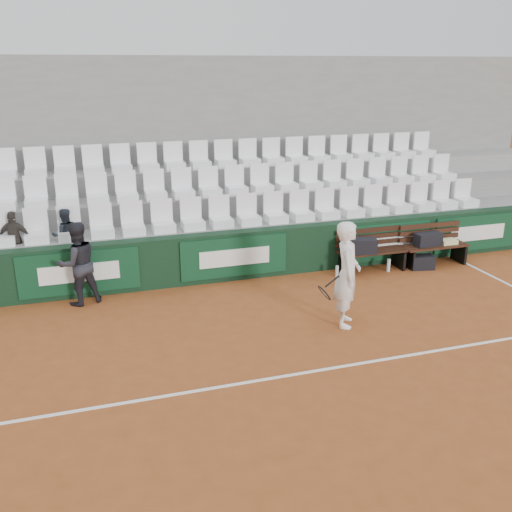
{
  "coord_description": "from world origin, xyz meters",
  "views": [
    {
      "loc": [
        -3.07,
        -6.66,
        4.21
      ],
      "look_at": [
        -0.2,
        2.4,
        1.0
      ],
      "focal_mm": 40.0,
      "sensor_mm": 36.0,
      "label": 1
    }
  ],
  "objects": [
    {
      "name": "water_bottle_near",
      "position": [
        1.9,
        3.43,
        0.12
      ],
      "size": [
        0.07,
        0.07,
        0.24
      ],
      "primitive_type": "cylinder",
      "color": "silver",
      "rests_on": "ground"
    },
    {
      "name": "towel",
      "position": [
        4.59,
        3.48,
        0.5
      ],
      "size": [
        0.36,
        0.27,
        0.1
      ],
      "primitive_type": "cube",
      "rotation": [
        0.0,
        0.0,
        -0.03
      ],
      "color": "beige",
      "rests_on": "bench_right"
    },
    {
      "name": "water_bottle_far",
      "position": [
        3.09,
        3.39,
        0.14
      ],
      "size": [
        0.08,
        0.08,
        0.28
      ],
      "primitive_type": "cylinder",
      "color": "silver",
      "rests_on": "ground"
    },
    {
      "name": "sports_bag_right",
      "position": [
        4.09,
        3.53,
        0.59
      ],
      "size": [
        0.62,
        0.32,
        0.28
      ],
      "primitive_type": "cube",
      "rotation": [
        0.0,
        0.0,
        0.08
      ],
      "color": "black",
      "rests_on": "bench_right"
    },
    {
      "name": "court_baseline",
      "position": [
        0.0,
        0.0,
        0.0
      ],
      "size": [
        18.0,
        0.06,
        0.01
      ],
      "primitive_type": "cube",
      "color": "white",
      "rests_on": "ground"
    },
    {
      "name": "bench_left",
      "position": [
        2.77,
        3.55,
        0.23
      ],
      "size": [
        1.5,
        0.56,
        0.45
      ],
      "primitive_type": "cube",
      "color": "black",
      "rests_on": "ground"
    },
    {
      "name": "grandstand_tier_mid",
      "position": [
        0.0,
        5.58,
        0.72
      ],
      "size": [
        18.0,
        0.95,
        1.45
      ],
      "primitive_type": "cube",
      "color": "gray",
      "rests_on": "ground"
    },
    {
      "name": "ball_kid",
      "position": [
        -3.21,
        3.6,
        0.78
      ],
      "size": [
        0.9,
        0.79,
        1.56
      ],
      "primitive_type": "imported",
      "rotation": [
        0.0,
        0.0,
        3.46
      ],
      "color": "black",
      "rests_on": "ground"
    },
    {
      "name": "grandstand_tier_front",
      "position": [
        0.0,
        4.62,
        0.5
      ],
      "size": [
        18.0,
        0.95,
        1.0
      ],
      "primitive_type": "cube",
      "color": "gray",
      "rests_on": "ground"
    },
    {
      "name": "spectator_b",
      "position": [
        -4.3,
        4.5,
        1.53
      ],
      "size": [
        0.67,
        0.4,
        1.07
      ],
      "primitive_type": "imported",
      "rotation": [
        0.0,
        0.0,
        2.91
      ],
      "color": "#2E2924",
      "rests_on": "grandstand_tier_front"
    },
    {
      "name": "sports_bag_ground",
      "position": [
        3.86,
        3.33,
        0.15
      ],
      "size": [
        0.54,
        0.39,
        0.3
      ],
      "primitive_type": "cube",
      "rotation": [
        0.0,
        0.0,
        -0.2
      ],
      "color": "black",
      "rests_on": "ground"
    },
    {
      "name": "ground",
      "position": [
        0.0,
        0.0,
        0.0
      ],
      "size": [
        80.0,
        80.0,
        0.0
      ],
      "primitive_type": "plane",
      "color": "#954A21",
      "rests_on": "ground"
    },
    {
      "name": "seat_row_front",
      "position": [
        0.0,
        4.45,
        1.31
      ],
      "size": [
        11.9,
        0.44,
        0.63
      ],
      "primitive_type": "cube",
      "color": "white",
      "rests_on": "grandstand_tier_front"
    },
    {
      "name": "sports_bag_left",
      "position": [
        2.42,
        3.51,
        0.6
      ],
      "size": [
        0.78,
        0.49,
        0.31
      ],
      "primitive_type": "cube",
      "rotation": [
        0.0,
        0.0,
        -0.27
      ],
      "color": "black",
      "rests_on": "bench_left"
    },
    {
      "name": "back_barrier",
      "position": [
        0.07,
        3.99,
        0.5
      ],
      "size": [
        18.0,
        0.34,
        1.0
      ],
      "color": "black",
      "rests_on": "ground"
    },
    {
      "name": "seat_row_mid",
      "position": [
        0.0,
        5.4,
        1.77
      ],
      "size": [
        11.9,
        0.44,
        0.63
      ],
      "primitive_type": "cube",
      "color": "white",
      "rests_on": "grandstand_tier_mid"
    },
    {
      "name": "seat_row_back",
      "position": [
        0.0,
        6.35,
        2.21
      ],
      "size": [
        11.9,
        0.44,
        0.63
      ],
      "primitive_type": "cube",
      "color": "white",
      "rests_on": "grandstand_tier_back"
    },
    {
      "name": "grandstand_tier_back",
      "position": [
        0.0,
        6.53,
        0.95
      ],
      "size": [
        18.0,
        0.95,
        1.9
      ],
      "primitive_type": "cube",
      "color": "gray",
      "rests_on": "ground"
    },
    {
      "name": "spectator_c",
      "position": [
        -3.39,
        4.5,
        1.52
      ],
      "size": [
        0.55,
        0.46,
        1.05
      ],
      "primitive_type": "imported",
      "rotation": [
        0.0,
        0.0,
        3.26
      ],
      "color": "#1E252E",
      "rests_on": "grandstand_tier_front"
    },
    {
      "name": "tennis_player",
      "position": [
        1.04,
        1.31,
        0.9
      ],
      "size": [
        0.83,
        0.78,
        1.81
      ],
      "color": "white",
      "rests_on": "ground"
    },
    {
      "name": "bench_right",
      "position": [
        4.26,
        3.49,
        0.23
      ],
      "size": [
        1.5,
        0.56,
        0.45
      ],
      "primitive_type": "cube",
      "color": "#371B10",
      "rests_on": "ground"
    },
    {
      "name": "grandstand_rear_wall",
      "position": [
        0.0,
        7.15,
        2.2
      ],
      "size": [
        18.0,
        0.3,
        4.4
      ],
      "primitive_type": "cube",
      "color": "gray",
      "rests_on": "ground"
    }
  ]
}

